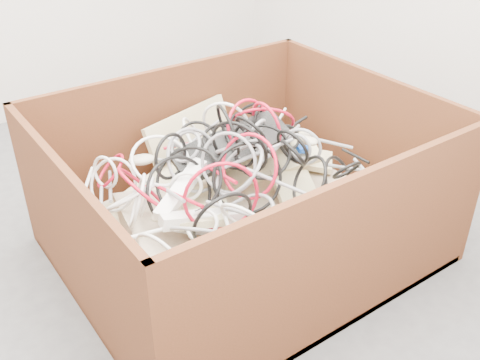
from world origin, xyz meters
TOP-DOWN VIEW (x-y plane):
  - ground at (0.00, 0.00)m, footprint 3.00×3.00m
  - cardboard_box at (0.17, -0.21)m, footprint 1.28×1.07m
  - keyboard_pile at (0.21, -0.15)m, footprint 1.19×1.02m
  - mice_scatter at (0.12, -0.20)m, footprint 0.74×0.76m
  - power_strip_left at (-0.08, -0.23)m, footprint 0.26×0.17m
  - power_strip_right at (-0.07, -0.34)m, footprint 0.29×0.12m
  - vga_plug at (0.48, -0.19)m, footprint 0.06×0.05m
  - cable_tangle at (0.08, -0.22)m, footprint 1.05×0.87m

SIDE VIEW (x-z plane):
  - ground at x=0.00m, z-range 0.00..0.00m
  - cardboard_box at x=0.17m, z-range -0.16..0.44m
  - keyboard_pile at x=0.21m, z-range 0.10..0.46m
  - power_strip_right at x=-0.07m, z-range 0.28..0.37m
  - vga_plug at x=0.48m, z-range 0.33..0.35m
  - mice_scatter at x=0.12m, z-range 0.27..0.46m
  - power_strip_left at x=-0.08m, z-range 0.32..0.43m
  - cable_tangle at x=0.08m, z-range 0.17..0.65m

